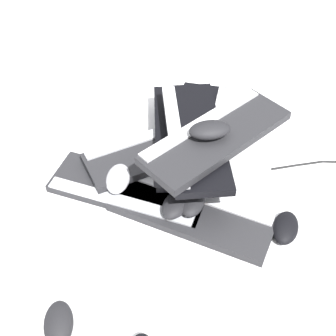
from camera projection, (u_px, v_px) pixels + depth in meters
name	position (u px, v px, depth m)	size (l,w,h in m)	color
ground_plane	(191.00, 176.00, 1.37)	(3.20, 3.20, 0.00)	white
keyboard_0	(128.00, 190.00, 1.31)	(0.46, 0.31, 0.03)	#232326
keyboard_1	(192.00, 213.00, 1.26)	(0.46, 0.34, 0.03)	#232326
keyboard_2	(172.00, 150.00, 1.43)	(0.42, 0.42, 0.03)	#232326
keyboard_3	(159.00, 149.00, 1.39)	(0.46, 0.31, 0.03)	#232326
keyboard_4	(181.00, 133.00, 1.39)	(0.16, 0.44, 0.03)	black
keyboard_5	(197.00, 133.00, 1.35)	(0.26, 0.46, 0.03)	black
keyboard_6	(194.00, 135.00, 1.30)	(0.16, 0.44, 0.03)	black
keyboard_7	(216.00, 136.00, 1.25)	(0.44, 0.39, 0.03)	#232326
mouse_0	(118.00, 179.00, 1.30)	(0.11, 0.07, 0.04)	#B7B7BC
mouse_2	(210.00, 130.00, 1.21)	(0.11, 0.07, 0.04)	black
mouse_3	(177.00, 204.00, 1.23)	(0.11, 0.07, 0.04)	black
mouse_4	(285.00, 228.00, 1.22)	(0.11, 0.07, 0.04)	black
mouse_5	(192.00, 201.00, 1.24)	(0.11, 0.07, 0.04)	black
mouse_6	(59.00, 324.00, 1.03)	(0.11, 0.07, 0.04)	black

